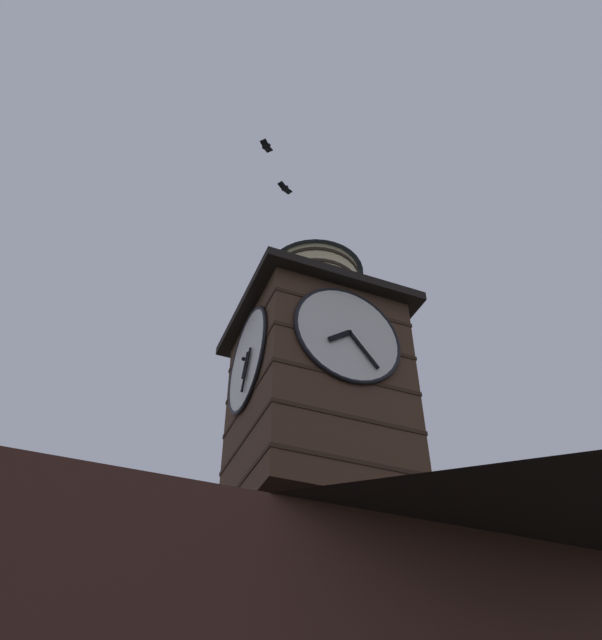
{
  "coord_description": "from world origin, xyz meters",
  "views": [
    {
      "loc": [
        4.46,
        12.4,
        2.23
      ],
      "look_at": [
        -0.43,
        0.52,
        12.92
      ],
      "focal_mm": 35.85,
      "sensor_mm": 36.0,
      "label": 1
    }
  ],
  "objects_px": {
    "flying_bird_high": "(285,188)",
    "flying_bird_low": "(266,146)",
    "clock_tower": "(316,381)",
    "pine_tree_behind": "(302,615)"
  },
  "relations": [
    {
      "from": "flying_bird_high",
      "to": "flying_bird_low",
      "type": "bearing_deg",
      "value": 55.01
    },
    {
      "from": "clock_tower",
      "to": "pine_tree_behind",
      "type": "relative_size",
      "value": 0.5
    },
    {
      "from": "clock_tower",
      "to": "flying_bird_high",
      "type": "relative_size",
      "value": 14.76
    },
    {
      "from": "pine_tree_behind",
      "to": "flying_bird_high",
      "type": "height_order",
      "value": "flying_bird_high"
    },
    {
      "from": "clock_tower",
      "to": "flying_bird_low",
      "type": "relative_size",
      "value": 18.22
    },
    {
      "from": "pine_tree_behind",
      "to": "flying_bird_high",
      "type": "xyz_separation_m",
      "value": [
        2.79,
        5.38,
        11.39
      ]
    },
    {
      "from": "pine_tree_behind",
      "to": "clock_tower",
      "type": "bearing_deg",
      "value": 71.22
    },
    {
      "from": "clock_tower",
      "to": "pine_tree_behind",
      "type": "xyz_separation_m",
      "value": [
        -1.88,
        -5.53,
        -4.01
      ]
    },
    {
      "from": "pine_tree_behind",
      "to": "flying_bird_low",
      "type": "relative_size",
      "value": 36.63
    },
    {
      "from": "flying_bird_high",
      "to": "pine_tree_behind",
      "type": "bearing_deg",
      "value": -117.45
    }
  ]
}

